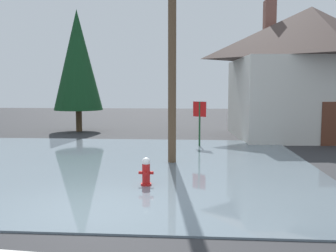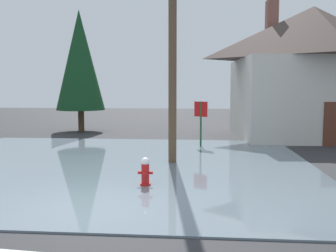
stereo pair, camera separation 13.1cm
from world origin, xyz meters
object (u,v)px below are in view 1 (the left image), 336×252
stop_sign_far (200,115)px  house (309,70)px  fire_hydrant (146,172)px  utility_pole (172,30)px  pine_tree_mid_left (78,60)px

stop_sign_far → house: (5.78, 3.74, 2.10)m
fire_hydrant → utility_pole: (0.49, 3.22, 4.19)m
pine_tree_mid_left → stop_sign_far: bearing=-37.1°
fire_hydrant → pine_tree_mid_left: size_ratio=0.11×
stop_sign_far → pine_tree_mid_left: size_ratio=0.28×
utility_pole → house: 10.19m
house → utility_pole: bearing=-131.9°
stop_sign_far → house: 7.20m
stop_sign_far → pine_tree_mid_left: bearing=142.9°
fire_hydrant → stop_sign_far: stop_sign_far is taller
fire_hydrant → house: house is taller
stop_sign_far → house: bearing=32.9°
stop_sign_far → pine_tree_mid_left: (-7.21, 5.46, 2.81)m
utility_pole → stop_sign_far: 5.03m
utility_pole → pine_tree_mid_left: utility_pole is taller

